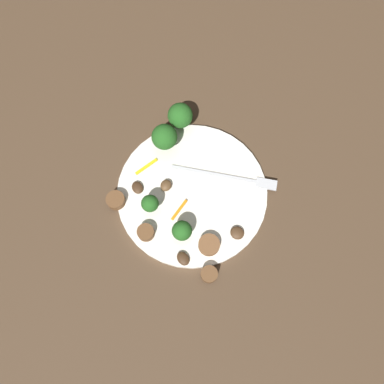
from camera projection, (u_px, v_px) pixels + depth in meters
The scene contains 17 objects.
ground_plane at pixel (192, 194), 0.65m from camera, with size 1.40×1.40×0.00m, color #4C3826.
plate at pixel (192, 193), 0.65m from camera, with size 0.25×0.25×0.01m, color white.
fork at pixel (232, 178), 0.65m from camera, with size 0.17×0.08×0.00m.
broccoli_floret_0 at pixel (164, 137), 0.64m from camera, with size 0.04×0.04×0.06m.
broccoli_floret_1 at pixel (180, 116), 0.65m from camera, with size 0.04×0.04×0.05m.
broccoli_floret_2 at pixel (150, 204), 0.61m from camera, with size 0.03×0.03×0.04m.
broccoli_floret_3 at pixel (182, 231), 0.60m from camera, with size 0.03×0.03×0.04m.
sausage_slice_0 at pixel (209, 274), 0.59m from camera, with size 0.03×0.03×0.01m, color brown.
sausage_slice_1 at pixel (116, 200), 0.63m from camera, with size 0.03×0.03×0.01m, color brown.
sausage_slice_2 at pixel (146, 232), 0.61m from camera, with size 0.03×0.03×0.02m, color brown.
sausage_slice_3 at pixel (209, 245), 0.61m from camera, with size 0.03×0.03×0.01m, color brown.
mushroom_0 at pixel (237, 233), 0.62m from camera, with size 0.02×0.02×0.01m, color #4C331E.
mushroom_1 at pixel (137, 188), 0.64m from camera, with size 0.02×0.02×0.01m, color #422B19.
mushroom_2 at pixel (183, 258), 0.61m from camera, with size 0.02×0.02×0.01m, color #422B19.
mushroom_3 at pixel (166, 185), 0.64m from camera, with size 0.02×0.02×0.01m, color brown.
pepper_strip_0 at pixel (179, 210), 0.63m from camera, with size 0.04×0.00×0.00m, color orange.
pepper_strip_1 at pixel (146, 167), 0.66m from camera, with size 0.04×0.00×0.00m, color yellow.
Camera 1 is at (0.11, -0.17, 0.62)m, focal length 36.16 mm.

